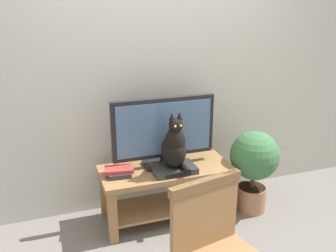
# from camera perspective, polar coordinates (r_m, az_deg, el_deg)

# --- Properties ---
(ground_plane) EXTENTS (12.00, 12.00, 0.00)m
(ground_plane) POSITION_cam_1_polar(r_m,az_deg,el_deg) (2.95, 2.82, -19.37)
(ground_plane) COLOR slate
(back_wall) EXTENTS (7.00, 0.12, 2.80)m
(back_wall) POSITION_cam_1_polar(r_m,az_deg,el_deg) (3.21, -2.96, 11.23)
(back_wall) COLOR beige
(back_wall) RESTS_ON ground
(tv_stand) EXTENTS (1.13, 0.49, 0.49)m
(tv_stand) POSITION_cam_1_polar(r_m,az_deg,el_deg) (3.17, -0.30, -9.12)
(tv_stand) COLOR olive
(tv_stand) RESTS_ON ground
(tv) EXTENTS (0.90, 0.20, 0.60)m
(tv) POSITION_cam_1_polar(r_m,az_deg,el_deg) (3.03, -0.67, -0.74)
(tv) COLOR black
(tv) RESTS_ON tv_stand
(media_box) EXTENTS (0.36, 0.25, 0.05)m
(media_box) POSITION_cam_1_polar(r_m,az_deg,el_deg) (3.02, 0.90, -6.84)
(media_box) COLOR #2D2D30
(media_box) RESTS_ON tv_stand
(cat) EXTENTS (0.20, 0.32, 0.48)m
(cat) POSITION_cam_1_polar(r_m,az_deg,el_deg) (2.92, 1.03, -3.24)
(cat) COLOR black
(cat) RESTS_ON media_box
(wooden_chair) EXTENTS (0.56, 0.56, 0.90)m
(wooden_chair) POSITION_cam_1_polar(r_m,az_deg,el_deg) (2.14, 7.88, -18.69)
(wooden_chair) COLOR olive
(wooden_chair) RESTS_ON ground
(book_stack) EXTENTS (0.25, 0.19, 0.07)m
(book_stack) POSITION_cam_1_polar(r_m,az_deg,el_deg) (2.98, -7.80, -7.21)
(book_stack) COLOR #2D2D33
(book_stack) RESTS_ON tv_stand
(potted_plant) EXTENTS (0.44, 0.44, 0.77)m
(potted_plant) POSITION_cam_1_polar(r_m,az_deg,el_deg) (3.32, 13.53, -5.75)
(potted_plant) COLOR #9E6B4C
(potted_plant) RESTS_ON ground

